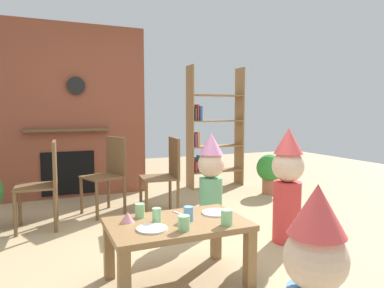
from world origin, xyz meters
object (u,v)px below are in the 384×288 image
paper_cup_center (140,210)px  child_in_pink (288,183)px  dining_chair_left (46,179)px  bookshelf (211,133)px  paper_cup_far_right (184,223)px  dining_chair_middle (109,170)px  paper_cup_far_left (188,214)px  dining_chair_right (167,171)px  coffee_table (177,232)px  child_by_the_chairs (211,178)px  birthday_cake_slice (128,217)px  paper_cup_near_right (157,215)px  paper_plate_rear (152,229)px  potted_plant_tall (270,171)px  paper_plate_front (216,213)px  paper_cup_near_left (227,217)px

paper_cup_center → child_in_pink: child_in_pink is taller
dining_chair_left → bookshelf: bearing=-151.9°
bookshelf → dining_chair_left: 2.72m
paper_cup_far_right → paper_cup_center: bearing=116.8°
bookshelf → dining_chair_middle: (-1.75, -0.81, -0.34)m
paper_cup_far_left → dining_chair_right: dining_chair_right is taller
coffee_table → child_by_the_chairs: child_by_the_chairs is taller
paper_cup_far_left → birthday_cake_slice: size_ratio=0.99×
bookshelf → child_in_pink: 2.47m
paper_cup_near_right → dining_chair_right: bearing=68.5°
child_by_the_chairs → paper_cup_far_right: bearing=3.9°
child_by_the_chairs → paper_plate_rear: bearing=-4.6°
paper_plate_rear → child_by_the_chairs: bearing=47.8°
coffee_table → child_by_the_chairs: bearing=52.3°
bookshelf → potted_plant_tall: size_ratio=3.28×
paper_cup_far_left → child_in_pink: bearing=16.5°
paper_plate_front → paper_plate_rear: same height
paper_plate_front → birthday_cake_slice: size_ratio=2.13×
paper_cup_far_right → dining_chair_middle: dining_chair_middle is taller
child_in_pink → dining_chair_right: size_ratio=1.17×
paper_cup_near_right → dining_chair_right: 1.64m
paper_cup_far_left → dining_chair_middle: 1.95m
paper_cup_near_left → dining_chair_right: (0.19, 1.78, 0.02)m
child_by_the_chairs → paper_cup_far_left: bearing=3.4°
child_by_the_chairs → dining_chair_left: (-1.55, 0.68, -0.01)m
paper_cup_far_left → paper_plate_rear: paper_cup_far_left is taller
coffee_table → dining_chair_right: (0.47, 1.57, 0.15)m
paper_cup_near_left → paper_cup_far_right: size_ratio=1.10×
bookshelf → potted_plant_tall: bookshelf is taller
child_by_the_chairs → birthday_cake_slice: bearing=-14.5°
paper_cup_center → child_by_the_chairs: bearing=38.3°
coffee_table → dining_chair_right: bearing=73.5°
paper_cup_near_right → paper_plate_front: size_ratio=0.46×
dining_chair_right → potted_plant_tall: size_ratio=1.55×
paper_cup_far_left → dining_chair_left: dining_chair_left is taller
paper_plate_rear → child_in_pink: size_ratio=0.19×
paper_cup_near_right → paper_plate_front: paper_cup_near_right is taller
paper_cup_near_right → child_by_the_chairs: (0.86, 0.90, 0.03)m
paper_cup_near_left → paper_cup_center: bearing=141.3°
dining_chair_right → potted_plant_tall: (1.72, 0.37, -0.17)m
dining_chair_right → child_in_pink: bearing=125.5°
coffee_table → paper_cup_far_left: size_ratio=9.63×
child_by_the_chairs → dining_chair_right: size_ratio=1.10×
bookshelf → paper_cup_near_right: (-1.76, -2.70, -0.37)m
paper_cup_near_left → paper_cup_far_left: 0.28m
paper_cup_near_right → paper_cup_center: paper_cup_center is taller
paper_cup_far_left → potted_plant_tall: 2.88m
paper_cup_near_left → birthday_cake_slice: (-0.60, 0.33, -0.02)m
paper_cup_near_left → paper_plate_front: bearing=78.1°
paper_cup_center → paper_plate_rear: 0.29m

